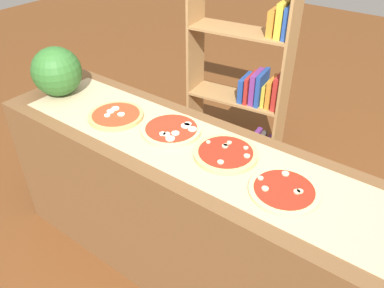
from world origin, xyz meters
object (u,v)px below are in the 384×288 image
(pizza_mozzarella_1, at_px, (172,130))
(bookshelf, at_px, (249,78))
(pizza_mozzarella_0, at_px, (116,116))
(pizza_mushroom_3, at_px, (284,190))
(watermelon, at_px, (57,72))
(pizza_mushroom_2, at_px, (226,153))

(pizza_mozzarella_1, relative_size, bookshelf, 0.19)
(pizza_mozzarella_0, distance_m, pizza_mushroom_3, 0.98)
(pizza_mozzarella_0, height_order, watermelon, watermelon)
(pizza_mozzarella_0, xyz_separation_m, bookshelf, (0.16, 1.18, -0.18))
(pizza_mozzarella_0, relative_size, pizza_mozzarella_1, 0.97)
(pizza_mushroom_2, bearing_deg, pizza_mozzarella_1, 178.77)
(pizza_mushroom_3, bearing_deg, pizza_mozzarella_0, 179.29)
(watermelon, relative_size, bookshelf, 0.18)
(pizza_mozzarella_1, height_order, pizza_mushroom_2, same)
(pizza_mozzarella_0, distance_m, watermelon, 0.48)
(pizza_mushroom_2, xyz_separation_m, pizza_mushroom_3, (0.33, -0.07, -0.00))
(pizza_mushroom_3, height_order, bookshelf, bookshelf)
(pizza_mushroom_2, bearing_deg, watermelon, -177.05)
(pizza_mushroom_3, xyz_separation_m, bookshelf, (-0.82, 1.19, -0.18))
(pizza_mozzarella_1, xyz_separation_m, watermelon, (-0.79, -0.06, 0.13))
(watermelon, xyz_separation_m, bookshelf, (0.62, 1.18, -0.31))
(pizza_mozzarella_0, distance_m, bookshelf, 1.20)
(pizza_mushroom_2, distance_m, watermelon, 1.13)
(pizza_mushroom_3, xyz_separation_m, watermelon, (-1.44, 0.01, 0.13))
(pizza_mozzarella_0, height_order, bookshelf, bookshelf)
(pizza_mushroom_2, bearing_deg, pizza_mushroom_3, -12.24)
(watermelon, distance_m, bookshelf, 1.37)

